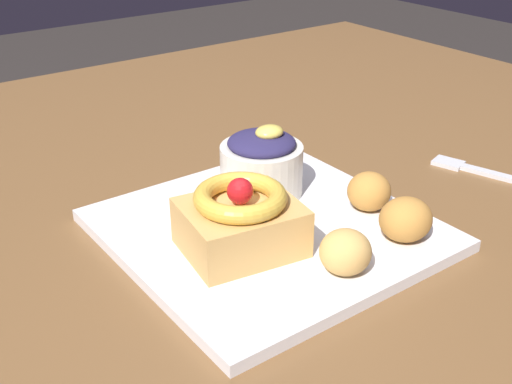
# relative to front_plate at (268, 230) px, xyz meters

# --- Properties ---
(dining_table) EXTENTS (1.40, 0.97, 0.73)m
(dining_table) POSITION_rel_front_plate_xyz_m (0.03, 0.18, -0.10)
(dining_table) COLOR brown
(dining_table) RESTS_ON ground_plane
(front_plate) EXTENTS (0.29, 0.29, 0.01)m
(front_plate) POSITION_rel_front_plate_xyz_m (0.00, 0.00, 0.00)
(front_plate) COLOR white
(front_plate) RESTS_ON dining_table
(cake_slice) EXTENTS (0.12, 0.10, 0.07)m
(cake_slice) POSITION_rel_front_plate_xyz_m (-0.05, -0.02, 0.04)
(cake_slice) COLOR tan
(cake_slice) RESTS_ON front_plate
(berry_ramekin) EXTENTS (0.09, 0.09, 0.08)m
(berry_ramekin) POSITION_rel_front_plate_xyz_m (0.04, 0.06, 0.04)
(berry_ramekin) COLOR silver
(berry_ramekin) RESTS_ON front_plate
(fritter_front) EXTENTS (0.04, 0.04, 0.04)m
(fritter_front) POSITION_rel_front_plate_xyz_m (0.10, -0.03, 0.03)
(fritter_front) COLOR #BC7F38
(fritter_front) RESTS_ON front_plate
(fritter_middle) EXTENTS (0.05, 0.04, 0.04)m
(fritter_middle) POSITION_rel_front_plate_xyz_m (0.00, -0.10, 0.03)
(fritter_middle) COLOR tan
(fritter_middle) RESTS_ON front_plate
(fritter_back) EXTENTS (0.05, 0.05, 0.04)m
(fritter_back) POSITION_rel_front_plate_xyz_m (0.09, -0.10, 0.03)
(fritter_back) COLOR #BC7F38
(fritter_back) RESTS_ON front_plate
(fork) EXTENTS (0.05, 0.12, 0.00)m
(fork) POSITION_rel_front_plate_xyz_m (0.29, -0.03, -0.00)
(fork) COLOR silver
(fork) RESTS_ON dining_table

